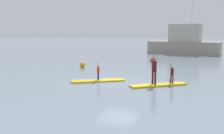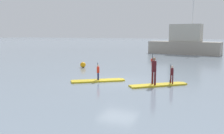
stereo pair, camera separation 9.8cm
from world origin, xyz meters
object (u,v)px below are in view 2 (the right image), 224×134
Objects in this scene: paddler_adult at (154,69)px; mooring_buoy_near at (83,65)px; fishing_boat_white_large at (185,43)px; mooring_buoy_mid at (153,60)px; paddleboard_near at (98,81)px; paddler_child_solo at (98,71)px; paddleboard_far at (159,85)px; paddler_child_front at (172,73)px.

paddler_adult is 9.72m from mooring_buoy_near.
mooring_buoy_mid is (-1.76, -12.20, -1.45)m from fishing_boat_white_large.
paddleboard_near is 2.87× the size of paddler_child_solo.
paddler_child_solo is 12.23m from mooring_buoy_mid.
paddleboard_near is at bearing -176.47° from paddleboard_far.
paddler_child_solo reaches higher than paddleboard_far.
paddleboard_far is at bearing -138.70° from paddler_child_front.
fishing_boat_white_large is at bearing 81.80° from mooring_buoy_mid.
paddler_child_front is 12.11m from mooring_buoy_mid.
paddler_child_solo is at bearing 89.11° from paddleboard_near.
mooring_buoy_near is (-8.07, 5.36, -0.80)m from paddler_adult.
paddleboard_near is at bearing -90.89° from paddler_child_solo.
mooring_buoy_near is at bearing -109.26° from fishing_boat_white_large.
paddleboard_near is 4.05m from paddleboard_far.
paddler_child_solo is 0.97× the size of paddler_child_front.
paddleboard_near is at bearing -169.87° from paddler_child_front.
fishing_boat_white_large is 20.21m from mooring_buoy_near.
fishing_boat_white_large reaches higher than paddleboard_far.
fishing_boat_white_large is 20.86× the size of mooring_buoy_near.
paddler_child_front reaches higher than paddleboard_near.
mooring_buoy_mid is (0.60, 12.20, -0.45)m from paddler_child_solo.
paddler_adult is 1.56× the size of paddler_child_front.
paddler_adult reaches higher than paddleboard_far.
fishing_boat_white_large is (-1.68, 24.17, 1.63)m from paddleboard_far.
mooring_buoy_mid is at bearing 104.63° from paddler_adult.
paddleboard_near is 6.33× the size of mooring_buoy_near.
paddleboard_far is at bearing 3.53° from paddleboard_near.
paddleboard_near is at bearing -51.49° from mooring_buoy_near.
paddleboard_far is 12.46m from mooring_buoy_mid.
paddler_adult reaches higher than paddler_child_front.
fishing_boat_white_large reaches higher than paddler_child_solo.
paddleboard_near is 1.78× the size of paddler_adult.
paddler_adult is 1.28m from paddler_child_front.
mooring_buoy_mid is (-4.12, 11.38, -0.50)m from paddler_child_front.
fishing_boat_white_large is (-1.42, 24.39, 0.62)m from paddler_adult.
paddler_child_solo is at bearing -92.82° from mooring_buoy_mid.
paddler_adult is at bearing -75.37° from mooring_buoy_mid.
paddleboard_far is at bearing -31.67° from mooring_buoy_near.
paddler_child_front is at bearing 9.92° from paddler_child_solo.
paddler_adult reaches higher than mooring_buoy_mid.
mooring_buoy_near is (-6.65, -19.03, -1.42)m from fishing_boat_white_large.
mooring_buoy_near reaches higher than paddleboard_far.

